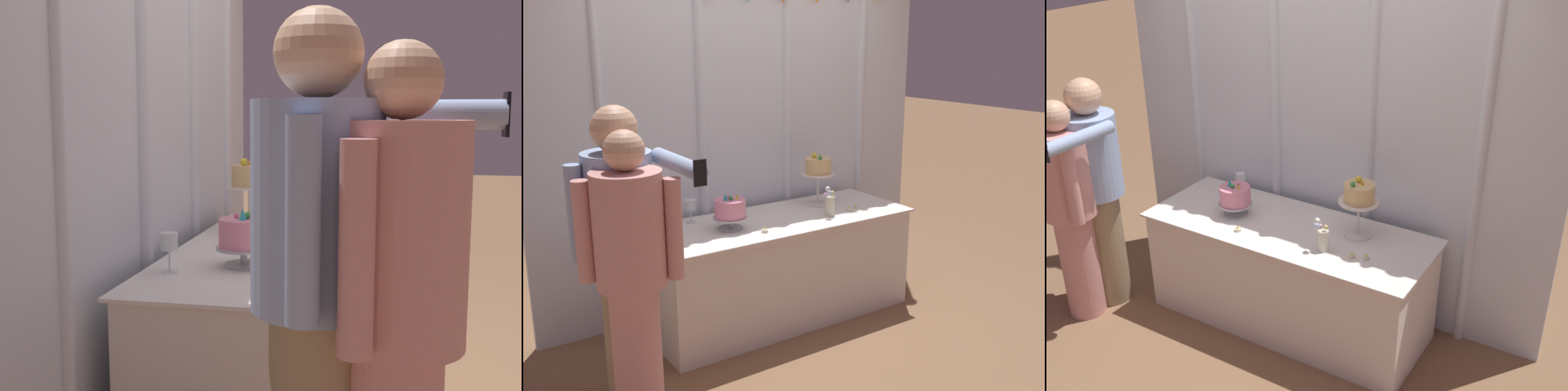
{
  "view_description": "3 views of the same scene",
  "coord_description": "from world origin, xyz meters",
  "views": [
    {
      "loc": [
        -2.92,
        -0.51,
        1.36
      ],
      "look_at": [
        -0.24,
        0.03,
        1.01
      ],
      "focal_mm": 44.0,
      "sensor_mm": 36.0,
      "label": 1
    },
    {
      "loc": [
        -2.22,
        -3.3,
        1.97
      ],
      "look_at": [
        0.01,
        0.05,
        0.9
      ],
      "focal_mm": 42.29,
      "sensor_mm": 36.0,
      "label": 2
    },
    {
      "loc": [
        1.92,
        -2.89,
        2.67
      ],
      "look_at": [
        0.06,
        0.25,
        0.91
      ],
      "focal_mm": 43.29,
      "sensor_mm": 36.0,
      "label": 3
    }
  ],
  "objects": [
    {
      "name": "tealight_near_right",
      "position": [
        0.61,
        0.0,
        0.74
      ],
      "size": [
        0.04,
        0.04,
        0.04
      ],
      "color": "beige",
      "rests_on": "cake_table"
    },
    {
      "name": "wine_glass",
      "position": [
        -0.55,
        0.34,
        0.85
      ],
      "size": [
        0.07,
        0.07,
        0.16
      ],
      "color": "silver",
      "rests_on": "cake_table"
    },
    {
      "name": "guest_girl_blue_dress",
      "position": [
        -1.25,
        -0.33,
        0.9
      ],
      "size": [
        0.52,
        0.69,
        1.63
      ],
      "color": "#9E8966",
      "rests_on": "ground_plane"
    },
    {
      "name": "ground_plane",
      "position": [
        0.0,
        0.0,
        0.0
      ],
      "size": [
        24.0,
        24.0,
        0.0
      ],
      "primitive_type": "plane",
      "color": "#846042"
    },
    {
      "name": "cake_display_nearleft",
      "position": [
        -0.4,
        0.07,
        0.86
      ],
      "size": [
        0.23,
        0.23,
        0.25
      ],
      "color": "#B2B2B7",
      "rests_on": "cake_table"
    },
    {
      "name": "draped_curtain",
      "position": [
        0.01,
        0.54,
        1.43
      ],
      "size": [
        3.15,
        0.15,
        2.66
      ],
      "color": "silver",
      "rests_on": "ground_plane"
    },
    {
      "name": "cake_table",
      "position": [
        0.0,
        0.1,
        0.37
      ],
      "size": [
        1.9,
        0.72,
        0.73
      ],
      "color": "white",
      "rests_on": "ground_plane"
    },
    {
      "name": "guest_man_dark_suit",
      "position": [
        -1.28,
        -0.54,
        0.84
      ],
      "size": [
        0.46,
        0.46,
        1.54
      ],
      "color": "#D6938E",
      "rests_on": "ground_plane"
    },
    {
      "name": "tealight_near_left",
      "position": [
        0.52,
        -0.02,
        0.74
      ],
      "size": [
        0.04,
        0.04,
        0.04
      ],
      "color": "beige",
      "rests_on": "cake_table"
    },
    {
      "name": "flower_vase",
      "position": [
        0.33,
        -0.04,
        0.82
      ],
      "size": [
        0.09,
        0.08,
        0.22
      ],
      "color": "beige",
      "rests_on": "cake_table"
    },
    {
      "name": "tealight_far_left",
      "position": [
        -0.24,
        -0.11,
        0.74
      ],
      "size": [
        0.04,
        0.04,
        0.04
      ],
      "color": "beige",
      "rests_on": "cake_table"
    },
    {
      "name": "cake_display_nearright",
      "position": [
        0.43,
        0.23,
        1.0
      ],
      "size": [
        0.25,
        0.25,
        0.39
      ],
      "color": "silver",
      "rests_on": "cake_table"
    }
  ]
}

